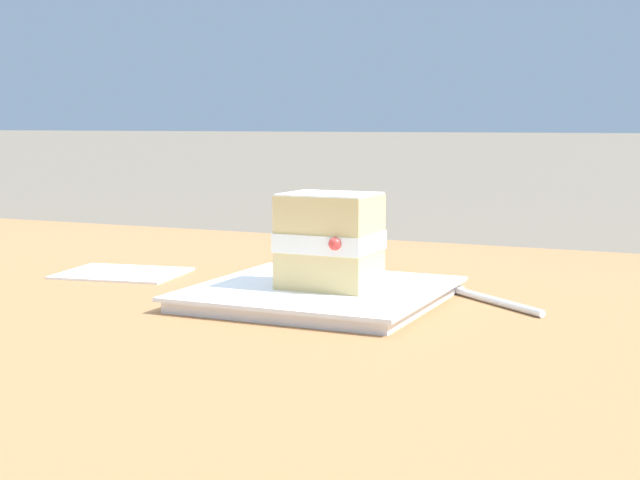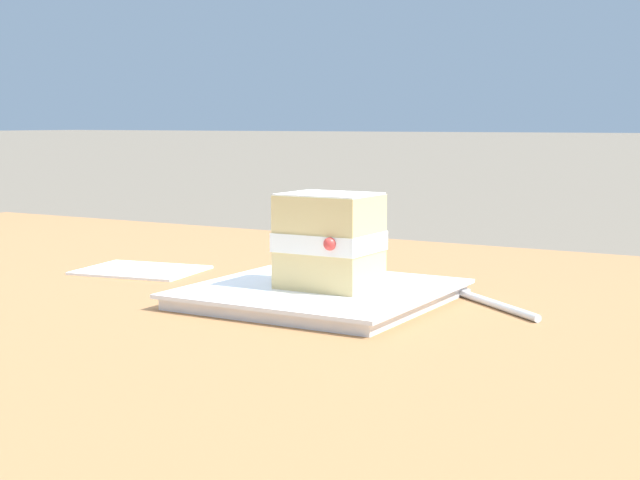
% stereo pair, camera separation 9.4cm
% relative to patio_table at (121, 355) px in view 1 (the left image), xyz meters
% --- Properties ---
extents(patio_table, '(1.60, 1.04, 0.70)m').
position_rel_patio_table_xyz_m(patio_table, '(0.00, 0.00, 0.00)').
color(patio_table, olive).
rests_on(patio_table, ground).
extents(dessert_plate, '(0.24, 0.24, 0.02)m').
position_rel_patio_table_xyz_m(dessert_plate, '(-0.24, -0.02, 0.09)').
color(dessert_plate, white).
rests_on(dessert_plate, patio_table).
extents(cake_slice, '(0.09, 0.09, 0.10)m').
position_rel_patio_table_xyz_m(cake_slice, '(-0.25, -0.02, 0.14)').
color(cake_slice, '#E0C17A').
rests_on(cake_slice, dessert_plate).
extents(dessert_fork, '(0.14, 0.12, 0.01)m').
position_rel_patio_table_xyz_m(dessert_fork, '(-0.39, -0.09, 0.08)').
color(dessert_fork, silver).
rests_on(dessert_fork, patio_table).
extents(paper_napkin, '(0.16, 0.13, 0.00)m').
position_rel_patio_table_xyz_m(paper_napkin, '(0.05, -0.07, 0.08)').
color(paper_napkin, white).
rests_on(paper_napkin, patio_table).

